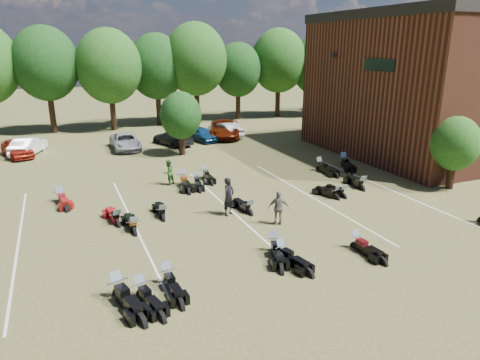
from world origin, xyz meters
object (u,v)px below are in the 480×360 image
person_grey (279,208)px  motorcycle_7 (118,226)px  person_green (168,173)px  motorcycle_14 (61,203)px  motorcycle_0 (142,298)px  car_4 (202,134)px  person_black (229,197)px  car_0 (17,148)px  motorcycle_3 (274,252)px

person_grey → motorcycle_7: size_ratio=0.77×
person_green → person_grey: person_grey is taller
motorcycle_7 → motorcycle_14: (-2.40, 4.46, 0.00)m
person_green → motorcycle_7: size_ratio=0.72×
motorcycle_0 → motorcycle_14: bearing=88.5°
car_4 → person_grey: person_grey is taller
motorcycle_0 → person_black: bearing=33.3°
car_0 → motorcycle_7: car_0 is taller
person_grey → person_green: bearing=-42.6°
person_black → motorcycle_0: bearing=-164.3°
person_grey → motorcycle_3: size_ratio=0.74×
car_0 → motorcycle_3: bearing=-81.9°
motorcycle_3 → motorcycle_7: 7.77m
car_0 → motorcycle_7: 17.48m
person_black → person_grey: person_black is taller
person_black → person_grey: (1.74, -2.07, -0.13)m
motorcycle_0 → person_green: bearing=58.4°
car_4 → motorcycle_3: bearing=-114.5°
car_0 → person_black: person_black is taller
person_black → motorcycle_7: person_black is taller
person_green → motorcycle_14: person_green is taller
motorcycle_0 → motorcycle_7: bearing=75.8°
person_green → motorcycle_0: size_ratio=0.75×
person_black → motorcycle_7: bearing=140.8°
car_4 → person_grey: size_ratio=2.20×
car_4 → person_grey: (-2.59, -19.42, 0.21)m
person_black → motorcycle_7: (-5.41, 0.81, -0.98)m
car_0 → motorcycle_7: bearing=-90.7°
motorcycle_3 → car_0: bearing=134.1°
motorcycle_0 → person_grey: bearing=14.2°
car_4 → person_green: 12.76m
car_4 → person_grey: bearing=-111.4°
car_0 → car_4: car_0 is taller
person_grey → motorcycle_14: size_ratio=0.83×
car_4 → motorcycle_7: (-9.74, -16.54, -0.64)m
motorcycle_14 → person_black: bearing=-41.7°
motorcycle_3 → motorcycle_14: size_ratio=1.11×
person_black → motorcycle_3: person_black is taller
car_0 → person_green: size_ratio=2.59×
motorcycle_3 → person_black: bearing=110.4°
person_green → motorcycle_3: (1.76, -10.62, -0.79)m
motorcycle_7 → car_4: bearing=-128.1°
person_green → motorcycle_3: size_ratio=0.69×
person_black → motorcycle_3: (0.19, -4.58, -0.98)m
person_green → motorcycle_0: person_green is taller
person_black → motorcycle_3: bearing=-118.3°
person_grey → motorcycle_14: person_grey is taller
motorcycle_3 → motorcycle_7: (-5.60, 5.39, 0.00)m
person_green → person_grey: (3.31, -8.11, 0.06)m
motorcycle_0 → motorcycle_14: size_ratio=1.03×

